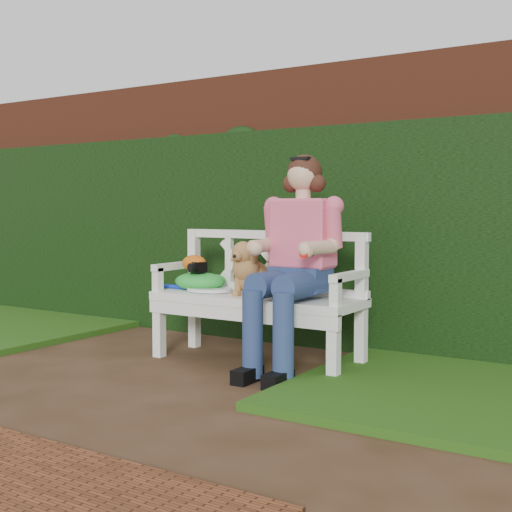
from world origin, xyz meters
The scene contains 10 objects.
ground centered at (0.00, 0.00, 0.00)m, with size 60.00×60.00×0.00m, color #332210.
brick_wall centered at (0.00, 1.90, 1.10)m, with size 10.00×0.30×2.20m, color maroon.
ivy_hedge centered at (0.00, 1.68, 0.85)m, with size 10.00×0.18×1.70m, color #183810.
garden_bench centered at (0.58, 0.93, 0.24)m, with size 1.58×0.60×0.48m, color white, non-canonical shape.
seated_woman centered at (0.93, 0.91, 0.72)m, with size 0.60×0.81×1.43m, color #E84B67, non-canonical shape.
dog centered at (0.55, 0.90, 0.67)m, with size 0.25×0.34×0.38m, color #A37A3A, non-canonical shape.
tennis_racket centered at (0.17, 0.89, 0.50)m, with size 0.67×0.28×0.03m, color white, non-canonical shape.
green_bag centered at (0.08, 0.94, 0.55)m, with size 0.40×0.31×0.13m, color #226E2D, non-canonical shape.
camera_item centered at (0.10, 0.90, 0.65)m, with size 0.11×0.09×0.08m, color black.
baseball_glove centered at (0.04, 0.93, 0.68)m, with size 0.19×0.14×0.12m, color #C8560E.
Camera 1 is at (3.10, -3.07, 1.08)m, focal length 48.00 mm.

